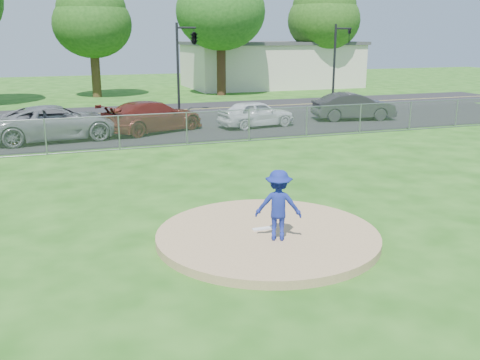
# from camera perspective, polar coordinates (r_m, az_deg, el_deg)

# --- Properties ---
(ground) EXTENTS (120.00, 120.00, 0.00)m
(ground) POSITION_cam_1_polar(r_m,az_deg,el_deg) (22.28, -6.91, 2.56)
(ground) COLOR #1C5111
(ground) RESTS_ON ground
(pitchers_mound) EXTENTS (5.40, 5.40, 0.20)m
(pitchers_mound) POSITION_cam_1_polar(r_m,az_deg,el_deg) (13.06, 2.95, -5.97)
(pitchers_mound) COLOR #A5835A
(pitchers_mound) RESTS_ON ground
(pitching_rubber) EXTENTS (0.60, 0.15, 0.04)m
(pitching_rubber) POSITION_cam_1_polar(r_m,az_deg,el_deg) (13.19, 2.63, -5.19)
(pitching_rubber) COLOR white
(pitching_rubber) RESTS_ON pitchers_mound
(chain_link_fence) EXTENTS (40.00, 0.06, 1.50)m
(chain_link_fence) POSITION_cam_1_polar(r_m,az_deg,el_deg) (24.06, -8.03, 5.27)
(chain_link_fence) COLOR gray
(chain_link_fence) RESTS_ON ground
(parking_lot) EXTENTS (50.00, 8.00, 0.01)m
(parking_lot) POSITION_cam_1_polar(r_m,az_deg,el_deg) (28.55, -9.83, 5.21)
(parking_lot) COLOR black
(parking_lot) RESTS_ON ground
(street) EXTENTS (60.00, 7.00, 0.01)m
(street) POSITION_cam_1_polar(r_m,az_deg,el_deg) (35.88, -11.94, 7.09)
(street) COLOR black
(street) RESTS_ON ground
(commercial_building) EXTENTS (16.40, 9.40, 4.30)m
(commercial_building) POSITION_cam_1_polar(r_m,az_deg,el_deg) (53.49, 3.32, 12.24)
(commercial_building) COLOR beige
(commercial_building) RESTS_ON ground
(tree_center) EXTENTS (6.16, 6.16, 9.84)m
(tree_center) POSITION_cam_1_polar(r_m,az_deg,el_deg) (45.43, -15.54, 16.68)
(tree_center) COLOR #3B2915
(tree_center) RESTS_ON ground
(tree_right) EXTENTS (7.28, 7.28, 11.63)m
(tree_right) POSITION_cam_1_polar(r_m,az_deg,el_deg) (45.46, -2.08, 18.68)
(tree_right) COLOR #331D12
(tree_right) RESTS_ON ground
(tree_far_right) EXTENTS (6.72, 6.72, 10.74)m
(tree_far_right) POSITION_cam_1_polar(r_m,az_deg,el_deg) (52.48, 8.96, 17.39)
(tree_far_right) COLOR #322112
(tree_far_right) RESTS_ON ground
(traffic_signal_center) EXTENTS (1.42, 2.48, 5.60)m
(traffic_signal_center) POSITION_cam_1_polar(r_m,az_deg,el_deg) (34.36, -5.10, 14.73)
(traffic_signal_center) COLOR black
(traffic_signal_center) RESTS_ON ground
(traffic_signal_right) EXTENTS (1.28, 0.20, 5.60)m
(traffic_signal_right) POSITION_cam_1_polar(r_m,az_deg,el_deg) (38.29, 10.36, 12.71)
(traffic_signal_right) COLOR black
(traffic_signal_right) RESTS_ON ground
(pitcher) EXTENTS (1.23, 1.01, 1.66)m
(pitcher) POSITION_cam_1_polar(r_m,az_deg,el_deg) (12.34, 4.12, -2.69)
(pitcher) COLOR navy
(pitcher) RESTS_ON pitchers_mound
(traffic_cone) EXTENTS (0.32, 0.32, 0.63)m
(traffic_cone) POSITION_cam_1_polar(r_m,az_deg,el_deg) (26.60, -23.01, 4.22)
(traffic_cone) COLOR orange
(traffic_cone) RESTS_ON parking_lot
(parked_car_gray) EXTENTS (6.18, 3.35, 1.64)m
(parked_car_gray) POSITION_cam_1_polar(r_m,az_deg,el_deg) (26.88, -18.90, 5.81)
(parked_car_gray) COLOR gray
(parked_car_gray) RESTS_ON parking_lot
(parked_car_darkred) EXTENTS (5.94, 4.28, 1.60)m
(parked_car_darkred) POSITION_cam_1_polar(r_m,az_deg,el_deg) (28.03, -9.28, 6.72)
(parked_car_darkred) COLOR maroon
(parked_car_darkred) RESTS_ON parking_lot
(parked_car_pearl) EXTENTS (4.42, 2.30, 1.44)m
(parked_car_pearl) POSITION_cam_1_polar(r_m,az_deg,el_deg) (29.26, 1.75, 7.10)
(parked_car_pearl) COLOR silver
(parked_car_pearl) RESTS_ON parking_lot
(parked_car_charcoal) EXTENTS (4.99, 2.49, 1.57)m
(parked_car_charcoal) POSITION_cam_1_polar(r_m,az_deg,el_deg) (32.50, 12.04, 7.70)
(parked_car_charcoal) COLOR #262729
(parked_car_charcoal) RESTS_ON parking_lot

